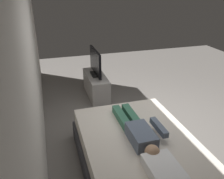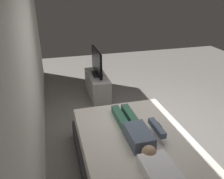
{
  "view_description": "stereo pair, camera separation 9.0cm",
  "coord_description": "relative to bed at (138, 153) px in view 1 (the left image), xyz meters",
  "views": [
    {
      "loc": [
        -3.08,
        1.56,
        2.43
      ],
      "look_at": [
        0.5,
        0.48,
        0.69
      ],
      "focal_mm": 37.37,
      "sensor_mm": 36.0,
      "label": 1
    },
    {
      "loc": [
        -3.11,
        1.47,
        2.43
      ],
      "look_at": [
        0.5,
        0.48,
        0.69
      ],
      "focal_mm": 37.37,
      "sensor_mm": 36.0,
      "label": 2
    }
  ],
  "objects": [
    {
      "name": "bed",
      "position": [
        0.0,
        0.0,
        0.0
      ],
      "size": [
        2.02,
        1.52,
        0.54
      ],
      "color": "#333338",
      "rests_on": "ground"
    },
    {
      "name": "back_wall",
      "position": [
        1.13,
        1.28,
        1.14
      ],
      "size": [
        6.4,
        0.1,
        2.8
      ],
      "primitive_type": "cube",
      "color": "silver",
      "rests_on": "ground"
    },
    {
      "name": "remote",
      "position": [
        0.18,
        -0.41,
        0.29
      ],
      "size": [
        0.15,
        0.04,
        0.02
      ],
      "primitive_type": "cube",
      "color": "black",
      "rests_on": "bed"
    },
    {
      "name": "pillow",
      "position": [
        -0.69,
        0.0,
        0.34
      ],
      "size": [
        0.48,
        0.34,
        0.12
      ],
      "primitive_type": "cube",
      "color": "white",
      "rests_on": "bed"
    },
    {
      "name": "tv",
      "position": [
        2.47,
        0.01,
        0.52
      ],
      "size": [
        0.88,
        0.2,
        0.59
      ],
      "color": "black",
      "rests_on": "tv_stand"
    },
    {
      "name": "ground_plane",
      "position": [
        0.73,
        -0.48,
        -0.26
      ],
      "size": [
        10.0,
        10.0,
        0.0
      ],
      "primitive_type": "plane",
      "color": "slate"
    },
    {
      "name": "tv_stand",
      "position": [
        2.47,
        0.01,
        -0.01
      ],
      "size": [
        1.1,
        0.4,
        0.5
      ],
      "primitive_type": "cube",
      "color": "#B7B2AD",
      "rests_on": "ground"
    },
    {
      "name": "person",
      "position": [
        0.03,
        -0.0,
        0.36
      ],
      "size": [
        1.26,
        0.46,
        0.18
      ],
      "color": "slate",
      "rests_on": "bed"
    }
  ]
}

